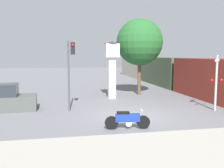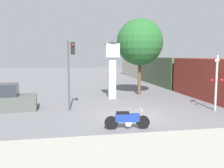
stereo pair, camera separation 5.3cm
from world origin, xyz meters
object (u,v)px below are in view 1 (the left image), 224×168
object	(u,v)px
freight_train	(163,71)
street_tree	(140,42)
railroad_crossing_signal	(216,80)
parked_car	(3,100)
motorcycle	(127,120)
traffic_light	(71,63)
clock_tower	(112,61)

from	to	relation	value
freight_train	street_tree	distance (m)	9.89
railroad_crossing_signal	parked_car	bearing A→B (deg)	169.72
street_tree	parked_car	distance (m)	12.69
parked_car	freight_train	bearing A→B (deg)	33.42
motorcycle	freight_train	bearing A→B (deg)	69.38
traffic_light	parked_car	world-z (taller)	traffic_light
clock_tower	railroad_crossing_signal	size ratio (longest dim) A/B	1.31
freight_train	street_tree	bearing A→B (deg)	-125.89
motorcycle	street_tree	distance (m)	12.02
motorcycle	clock_tower	bearing A→B (deg)	90.78
railroad_crossing_signal	parked_car	world-z (taller)	railroad_crossing_signal
clock_tower	parked_car	xyz separation A→B (m)	(-8.04, -3.45, -2.47)
clock_tower	parked_car	distance (m)	9.10
clock_tower	motorcycle	bearing A→B (deg)	-95.81
freight_train	traffic_light	xyz separation A→B (m)	(-11.95, -13.38, 1.47)
clock_tower	railroad_crossing_signal	xyz separation A→B (m)	(5.94, -5.99, -1.20)
street_tree	clock_tower	bearing A→B (deg)	-153.02
freight_train	railroad_crossing_signal	size ratio (longest dim) A/B	9.32
motorcycle	freight_train	size ratio (longest dim) A/B	0.07
street_tree	railroad_crossing_signal	bearing A→B (deg)	-67.78
freight_train	railroad_crossing_signal	world-z (taller)	railroad_crossing_signal
street_tree	freight_train	bearing A→B (deg)	54.11
clock_tower	traffic_light	size ratio (longest dim) A/B	1.05
clock_tower	street_tree	xyz separation A→B (m)	(2.90, 1.47, 1.65)
freight_train	clock_tower	bearing A→B (deg)	-132.78
clock_tower	railroad_crossing_signal	distance (m)	8.52
clock_tower	freight_train	world-z (taller)	clock_tower
railroad_crossing_signal	street_tree	size ratio (longest dim) A/B	0.53
motorcycle	railroad_crossing_signal	distance (m)	7.67
clock_tower	freight_train	size ratio (longest dim) A/B	0.14
traffic_light	clock_tower	bearing A→B (deg)	50.50
railroad_crossing_signal	traffic_light	bearing A→B (deg)	170.03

